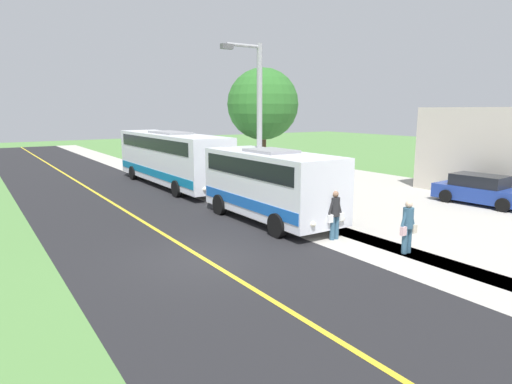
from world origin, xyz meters
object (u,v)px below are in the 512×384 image
Objects in this scene: parked_car_near at (482,190)px; tree_curbside at (263,105)px; transit_bus_rear at (171,156)px; shuttle_bus_front at (271,182)px; pedestrian_waiting at (335,213)px; pedestrian_with_bags at (408,225)px; street_light_pole at (257,121)px.

tree_curbside reaches higher than parked_car_near.
transit_bus_rear is 7.08m from tree_curbside.
shuttle_bus_front is 3.56m from pedestrian_waiting.
shuttle_bus_front reaches higher than pedestrian_with_bags.
parked_car_near is (-10.52, 3.00, -0.95)m from shuttle_bus_front.
pedestrian_waiting is (-0.34, 13.99, -0.85)m from transit_bus_rear.
street_light_pole is at bearing -83.30° from pedestrian_with_bags.
shuttle_bus_front is 10.51m from transit_bus_rear.
street_light_pole is at bearing -102.03° from shuttle_bus_front.
street_light_pole reaches higher than shuttle_bus_front.
street_light_pole reaches higher than parked_car_near.
tree_curbside reaches higher than shuttle_bus_front.
pedestrian_waiting is (0.87, -2.43, 0.02)m from pedestrian_with_bags.
transit_bus_rear is 6.64× the size of pedestrian_waiting.
tree_curbside reaches higher than transit_bus_rear.
parked_car_near is 0.67× the size of tree_curbside.
parked_car_near is (-10.54, 13.51, -1.11)m from transit_bus_rear.
tree_curbside is at bearing -106.99° from pedestrian_waiting.
pedestrian_with_bags is 0.26× the size of tree_curbside.
transit_bus_rear is 1.60× the size of street_light_pole.
pedestrian_waiting is 9.49m from tree_curbside.
shuttle_bus_front is 1.05× the size of tree_curbside.
street_light_pole is (0.88, -7.45, 3.14)m from pedestrian_with_bags.
street_light_pole reaches higher than tree_curbside.
pedestrian_with_bags is at bearing 17.37° from parked_car_near.
shuttle_bus_front is 0.96× the size of street_light_pole.
pedestrian_waiting is 0.26× the size of tree_curbside.
shuttle_bus_front is at bearing -15.92° from parked_car_near.
pedestrian_waiting is at bearing 73.01° from tree_curbside.
shuttle_bus_front is at bearing 59.22° from tree_curbside.
transit_bus_rear reaches higher than pedestrian_waiting.
parked_car_near is 11.70m from tree_curbside.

